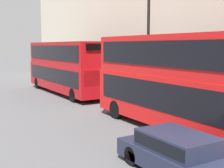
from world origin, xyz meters
TOP-DOWN VIEW (x-y plane):
  - bus_leading at (1.60, 4.93)m, footprint 2.59×11.46m
  - bus_second_in_queue at (1.60, 18.93)m, footprint 2.59×11.47m
  - car_dark_sedan at (-1.80, 1.72)m, footprint 1.80×4.38m
  - street_lamp at (3.44, 10.20)m, footprint 0.44×0.44m

SIDE VIEW (x-z plane):
  - car_dark_sedan at x=-1.80m, z-range 0.04..1.33m
  - bus_second_in_queue at x=1.60m, z-range 0.22..4.47m
  - bus_leading at x=1.60m, z-range 0.23..4.67m
  - street_lamp at x=3.44m, z-range 0.79..8.15m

